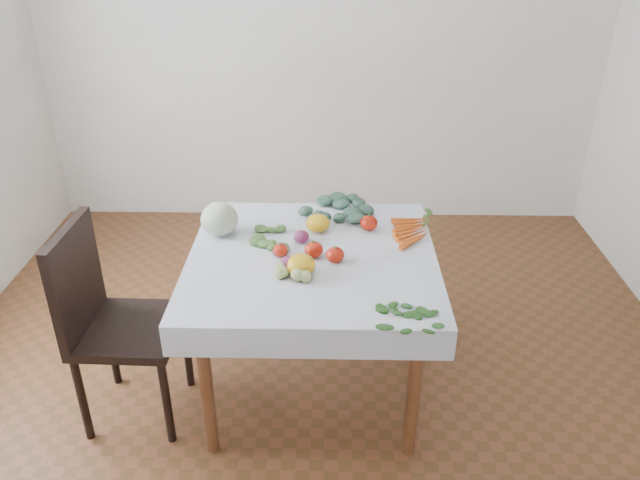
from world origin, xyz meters
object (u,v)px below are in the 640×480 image
object	(u,v)px
table	(312,274)
chair	(107,313)
heirloom_back	(318,223)
cabbage	(219,219)
carrot_bunch	(413,230)

from	to	relation	value
table	chair	world-z (taller)	chair
heirloom_back	chair	bearing A→B (deg)	-154.59
chair	heirloom_back	distance (m)	1.06
chair	cabbage	size ratio (longest dim) A/B	5.49
cabbage	carrot_bunch	xyz separation A→B (m)	(0.93, 0.03, -0.07)
cabbage	table	bearing A→B (deg)	-23.81
heirloom_back	carrot_bunch	world-z (taller)	heirloom_back
heirloom_back	carrot_bunch	distance (m)	0.46
table	chair	xyz separation A→B (m)	(-0.91, -0.20, -0.09)
carrot_bunch	heirloom_back	bearing A→B (deg)	178.45
heirloom_back	table	bearing A→B (deg)	-94.53
chair	heirloom_back	world-z (taller)	chair
heirloom_back	cabbage	bearing A→B (deg)	-174.70
table	heirloom_back	distance (m)	0.28
carrot_bunch	chair	bearing A→B (deg)	-162.85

